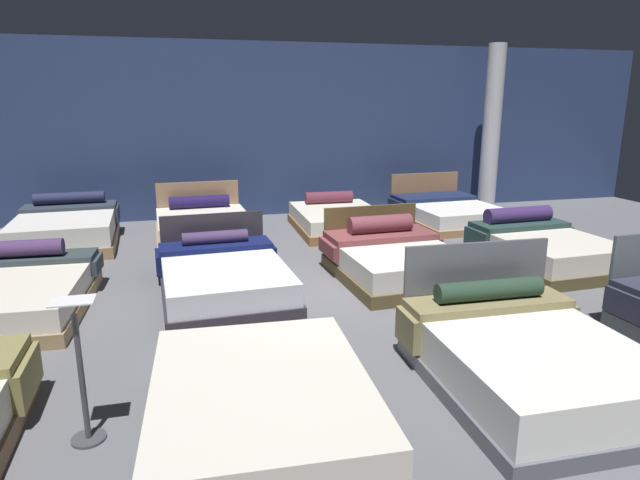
{
  "coord_description": "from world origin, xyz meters",
  "views": [
    {
      "loc": [
        -1.58,
        -6.39,
        2.34
      ],
      "look_at": [
        0.17,
        0.41,
        0.55
      ],
      "focal_mm": 30.61,
      "sensor_mm": 36.0,
      "label": 1
    }
  ],
  "objects": [
    {
      "name": "ground_plane",
      "position": [
        0.0,
        0.0,
        -0.01
      ],
      "size": [
        18.0,
        18.0,
        0.02
      ],
      "primitive_type": "cube",
      "color": "#5B5B60"
    },
    {
      "name": "showroom_back_wall",
      "position": [
        0.0,
        4.94,
        1.75
      ],
      "size": [
        18.0,
        0.06,
        3.5
      ],
      "primitive_type": "cube",
      "color": "navy",
      "rests_on": "ground_plane"
    },
    {
      "name": "bed_1",
      "position": [
        -1.11,
        -2.85,
        0.2
      ],
      "size": [
        1.7,
        2.15,
        0.41
      ],
      "rotation": [
        0.0,
        0.0,
        -0.05
      ],
      "color": "#515A52",
      "rests_on": "ground_plane"
    },
    {
      "name": "bed_2",
      "position": [
        1.12,
        -2.79,
        0.26
      ],
      "size": [
        1.67,
        2.04,
        1.04
      ],
      "rotation": [
        0.0,
        0.0,
        -0.02
      ],
      "color": "#575960",
      "rests_on": "ground_plane"
    },
    {
      "name": "bed_4",
      "position": [
        -3.5,
        0.12,
        0.22
      ],
      "size": [
        1.7,
        2.21,
        0.69
      ],
      "rotation": [
        0.0,
        0.0,
        -0.04
      ],
      "color": "#8E744E",
      "rests_on": "ground_plane"
    },
    {
      "name": "bed_5",
      "position": [
        -1.13,
        0.24,
        0.22
      ],
      "size": [
        1.67,
        2.23,
        0.82
      ],
      "rotation": [
        0.0,
        0.0,
        0.05
      ],
      "color": "#2B272D",
      "rests_on": "ground_plane"
    },
    {
      "name": "bed_6",
      "position": [
        1.17,
        0.25,
        0.26
      ],
      "size": [
        1.68,
        2.01,
        0.84
      ],
      "rotation": [
        0.0,
        0.0,
        0.04
      ],
      "color": "brown",
      "rests_on": "ground_plane"
    },
    {
      "name": "bed_7",
      "position": [
        3.51,
        0.24,
        0.25
      ],
      "size": [
        1.62,
        2.05,
        0.75
      ],
      "rotation": [
        0.0,
        0.0,
        0.05
      ],
      "color": "brown",
      "rests_on": "ground_plane"
    },
    {
      "name": "bed_8",
      "position": [
        -3.47,
        3.22,
        0.27
      ],
      "size": [
        1.69,
        2.23,
        0.77
      ],
      "rotation": [
        0.0,
        0.0,
        0.05
      ],
      "color": "#8C6C4B",
      "rests_on": "ground_plane"
    },
    {
      "name": "bed_9",
      "position": [
        -1.23,
        3.19,
        0.22
      ],
      "size": [
        1.71,
        2.05,
        0.87
      ],
      "rotation": [
        0.0,
        0.0,
        0.05
      ],
      "color": "#977353",
      "rests_on": "ground_plane"
    },
    {
      "name": "bed_10",
      "position": [
        1.22,
        3.15,
        0.21
      ],
      "size": [
        1.57,
        2.1,
        0.62
      ],
      "rotation": [
        0.0,
        0.0,
        -0.02
      ],
      "color": "brown",
      "rests_on": "ground_plane"
    },
    {
      "name": "bed_11",
      "position": [
        3.48,
        3.2,
        0.22
      ],
      "size": [
        1.76,
        2.21,
        0.87
      ],
      "rotation": [
        0.0,
        0.0,
        0.04
      ],
      "color": "#9A6D49",
      "rests_on": "ground_plane"
    },
    {
      "name": "price_sign",
      "position": [
        -2.33,
        -2.67,
        0.41
      ],
      "size": [
        0.28,
        0.24,
        1.06
      ],
      "color": "#3F3F44",
      "rests_on": "ground_plane"
    },
    {
      "name": "support_pillar",
      "position": [
        4.92,
        4.15,
        1.75
      ],
      "size": [
        0.37,
        0.37,
        3.5
      ],
      "primitive_type": "cylinder",
      "color": "silver",
      "rests_on": "ground_plane"
    }
  ]
}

